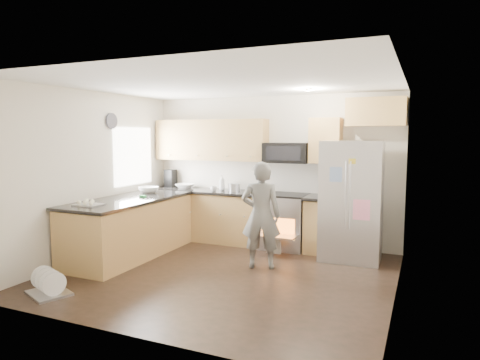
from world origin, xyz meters
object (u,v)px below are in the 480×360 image
at_px(dish_rack, 49,288).
at_px(person, 261,215).
at_px(refrigerator, 351,201).
at_px(stove_range, 284,209).

bearing_deg(dish_rack, person, 45.56).
height_order(person, dish_rack, person).
bearing_deg(refrigerator, person, -141.69).
bearing_deg(stove_range, dish_rack, -121.34).
xyz_separation_m(refrigerator, dish_rack, (-3.10, -2.96, -0.83)).
relative_size(stove_range, person, 1.16).
height_order(refrigerator, dish_rack, refrigerator).
relative_size(stove_range, dish_rack, 2.88).
bearing_deg(dish_rack, stove_range, 58.66).
distance_m(refrigerator, person, 1.47).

